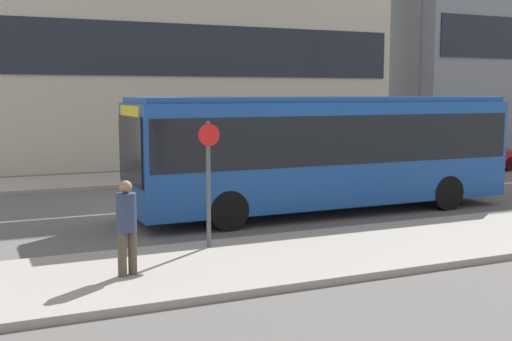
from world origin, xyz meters
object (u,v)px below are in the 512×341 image
(bus_stop_sign, at_px, (209,174))
(city_bus, at_px, (324,146))
(pedestrian_near_stop, at_px, (127,222))
(street_lamp, at_px, (421,61))
(parked_car_0, at_px, (468,155))

(bus_stop_sign, bearing_deg, city_bus, 33.99)
(city_bus, height_order, pedestrian_near_stop, city_bus)
(city_bus, relative_size, street_lamp, 1.45)
(parked_car_0, xyz_separation_m, pedestrian_near_stop, (-16.59, -9.93, 0.40))
(parked_car_0, relative_size, street_lamp, 0.64)
(city_bus, xyz_separation_m, bus_stop_sign, (-4.40, -2.97, -0.18))
(bus_stop_sign, xyz_separation_m, street_lamp, (13.23, 10.06, 2.92))
(city_bus, distance_m, street_lamp, 11.65)
(city_bus, relative_size, parked_car_0, 2.25)
(parked_car_0, distance_m, street_lamp, 4.37)
(pedestrian_near_stop, xyz_separation_m, street_lamp, (15.20, 11.38, 3.49))
(parked_car_0, xyz_separation_m, street_lamp, (-1.39, 1.45, 3.88))
(parked_car_0, distance_m, pedestrian_near_stop, 19.34)
(city_bus, height_order, street_lamp, street_lamp)
(city_bus, bearing_deg, pedestrian_near_stop, -145.19)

